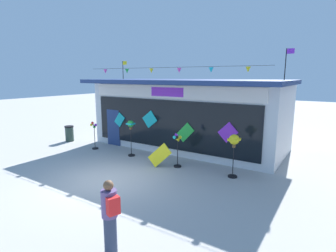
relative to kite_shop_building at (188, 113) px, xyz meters
The scene contains 9 objects.
ground_plane 6.32m from the kite_shop_building, 91.53° to the right, with size 80.00×80.00×0.00m, color #ADAAA5.
kite_shop_building is the anchor object (origin of this frame).
wind_spinner_far_left 5.17m from the kite_shop_building, 139.05° to the right, with size 0.35×0.32×1.48m.
wind_spinner_left 3.54m from the kite_shop_building, 113.13° to the right, with size 0.33×0.33×1.75m.
wind_spinner_center_left 3.78m from the kite_shop_building, 68.58° to the right, with size 0.34×0.33×1.48m.
wind_spinner_center_right 4.96m from the kite_shop_building, 41.05° to the right, with size 0.40×0.40×1.68m.
person_near_camera 9.56m from the kite_shop_building, 71.47° to the right, with size 0.48×0.39×1.68m.
trash_bin 7.21m from the kite_shop_building, 155.64° to the right, with size 0.52×0.52×0.92m.
display_kite_on_ground 4.11m from the kite_shop_building, 79.28° to the right, with size 0.54×0.03×0.99m, color yellow.
Camera 1 is at (7.08, -6.71, 3.83)m, focal length 28.50 mm.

